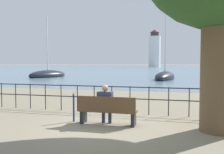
{
  "coord_description": "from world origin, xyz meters",
  "views": [
    {
      "loc": [
        2.13,
        -7.43,
        1.91
      ],
      "look_at": [
        0.0,
        0.5,
        1.46
      ],
      "focal_mm": 40.0,
      "sensor_mm": 36.0,
      "label": 1
    }
  ],
  "objects": [
    {
      "name": "sailboat_0",
      "position": [
        -15.52,
        23.7,
        0.31
      ],
      "size": [
        4.37,
        6.55,
        9.06
      ],
      "rotation": [
        0.0,
        0.0,
        -0.35
      ],
      "color": "black",
      "rests_on": "ground_plane"
    },
    {
      "name": "ground_plane",
      "position": [
        0.0,
        0.0,
        0.0
      ],
      "size": [
        1000.0,
        1000.0,
        0.0
      ],
      "primitive_type": "plane",
      "color": "#7A705B"
    },
    {
      "name": "harbor_water",
      "position": [
        0.0,
        159.66,
        0.0
      ],
      "size": [
        600.0,
        300.0,
        0.01
      ],
      "color": "slate",
      "rests_on": "ground_plane"
    },
    {
      "name": "promenade_railing",
      "position": [
        -0.0,
        1.79,
        0.69
      ],
      "size": [
        15.03,
        0.04,
        1.05
      ],
      "color": "black",
      "rests_on": "ground_plane"
    },
    {
      "name": "seated_person_left",
      "position": [
        -0.08,
        0.01,
        0.68
      ],
      "size": [
        0.48,
        0.35,
        1.24
      ],
      "color": "#2D3347",
      "rests_on": "ground_plane"
    },
    {
      "name": "sailboat_1",
      "position": [
        0.52,
        23.03,
        0.33
      ],
      "size": [
        2.84,
        6.9,
        11.22
      ],
      "rotation": [
        0.0,
        0.0,
        -0.12
      ],
      "color": "black",
      "rests_on": "ground_plane"
    },
    {
      "name": "park_bench",
      "position": [
        0.0,
        -0.06,
        0.43
      ],
      "size": [
        1.83,
        0.45,
        0.9
      ],
      "color": "brown",
      "rests_on": "ground_plane"
    },
    {
      "name": "closed_umbrella",
      "position": [
        -1.19,
        0.08,
        0.54
      ],
      "size": [
        0.09,
        0.09,
        0.96
      ],
      "color": "navy",
      "rests_on": "ground_plane"
    },
    {
      "name": "harbor_lighthouse",
      "position": [
        -10.88,
        130.18,
        9.47
      ],
      "size": [
        6.35,
        6.35,
        20.36
      ],
      "color": "white",
      "rests_on": "ground_plane"
    }
  ]
}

